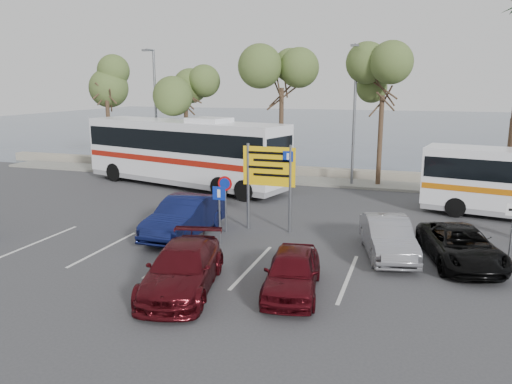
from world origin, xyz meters
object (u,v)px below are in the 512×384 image
(street_lamp_left, at_px, (155,105))
(direction_sign, at_px, (269,173))
(car_maroon, at_px, (183,268))
(car_blue, at_px, (185,216))
(street_lamp_right, at_px, (354,108))
(car_silver_b, at_px, (388,237))
(coach_bus_left, at_px, (184,154))
(car_red, at_px, (292,272))
(suv_black, at_px, (461,246))

(street_lamp_left, distance_m, direction_sign, 15.24)
(street_lamp_left, bearing_deg, car_maroon, -58.57)
(street_lamp_left, relative_size, car_blue, 1.69)
(street_lamp_right, height_order, car_blue, street_lamp_right)
(car_silver_b, bearing_deg, car_maroon, -152.21)
(street_lamp_left, distance_m, coach_bus_left, 5.34)
(car_red, height_order, suv_black, car_red)
(street_lamp_left, height_order, street_lamp_right, same)
(street_lamp_left, height_order, car_maroon, street_lamp_left)
(car_maroon, relative_size, car_red, 1.23)
(street_lamp_right, relative_size, car_maroon, 1.73)
(car_blue, bearing_deg, car_maroon, -63.34)
(coach_bus_left, xyz_separation_m, car_maroon, (6.90, -14.00, -1.24))
(car_red, xyz_separation_m, car_silver_b, (2.40, 4.16, 0.05))
(coach_bus_left, xyz_separation_m, suv_black, (14.80, -9.00, -1.29))
(street_lamp_left, distance_m, car_silver_b, 20.31)
(car_red, bearing_deg, street_lamp_right, 83.36)
(direction_sign, distance_m, car_red, 6.62)
(coach_bus_left, bearing_deg, street_lamp_right, 17.63)
(street_lamp_left, bearing_deg, car_red, -50.17)
(street_lamp_right, xyz_separation_m, car_blue, (-5.00, -12.02, -3.82))
(street_lamp_right, xyz_separation_m, car_red, (0.50, -16.18, -3.96))
(coach_bus_left, height_order, car_red, coach_bus_left)
(car_blue, distance_m, suv_black, 10.30)
(coach_bus_left, bearing_deg, direction_sign, -44.22)
(street_lamp_right, xyz_separation_m, car_maroon, (-2.60, -17.02, -3.93))
(direction_sign, height_order, car_silver_b, direction_sign)
(car_red, relative_size, car_silver_b, 0.90)
(car_red, xyz_separation_m, suv_black, (4.80, 4.16, -0.02))
(car_maroon, distance_m, car_red, 3.21)
(suv_black, bearing_deg, car_blue, 165.63)
(car_silver_b, bearing_deg, car_red, -134.44)
(suv_black, bearing_deg, street_lamp_left, 132.33)
(direction_sign, distance_m, coach_bus_left, 10.48)
(car_maroon, height_order, car_red, car_maroon)
(street_lamp_left, bearing_deg, direction_sign, -43.17)
(car_blue, xyz_separation_m, car_silver_b, (7.90, 0.00, -0.09))
(car_blue, distance_m, car_red, 6.90)
(car_blue, bearing_deg, street_lamp_right, 68.43)
(car_maroon, bearing_deg, direction_sign, 72.49)
(car_blue, bearing_deg, direction_sign, 30.48)
(coach_bus_left, distance_m, car_red, 16.58)
(suv_black, bearing_deg, coach_bus_left, 134.32)
(coach_bus_left, bearing_deg, car_blue, -63.43)
(coach_bus_left, relative_size, car_maroon, 2.92)
(street_lamp_right, relative_size, car_blue, 1.69)
(car_blue, relative_size, car_red, 1.25)
(street_lamp_left, height_order, coach_bus_left, street_lamp_left)
(coach_bus_left, height_order, car_maroon, coach_bus_left)
(car_silver_b, bearing_deg, car_blue, 165.51)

